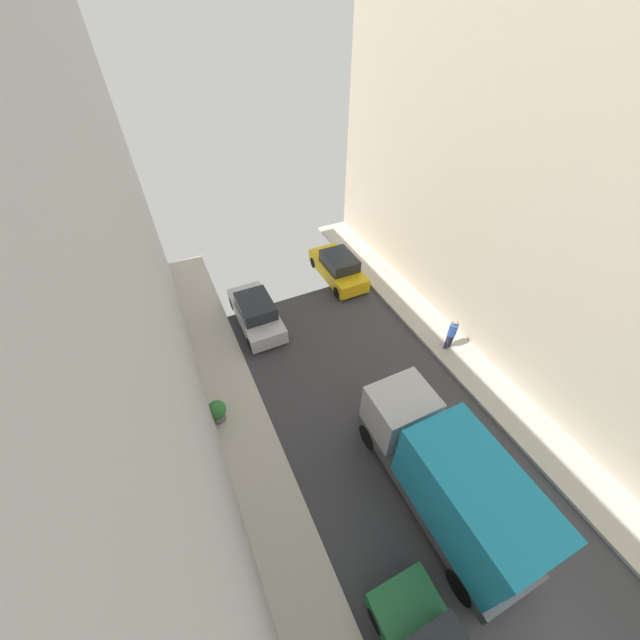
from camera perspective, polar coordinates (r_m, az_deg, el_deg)
parked_car_left_3 at (r=18.23m, az=-9.95°, el=1.12°), size 1.78×4.20×1.57m
parked_car_right_2 at (r=20.93m, az=2.86°, el=8.14°), size 1.78×4.20×1.57m
delivery_truck at (r=12.62m, az=19.48°, el=-22.27°), size 2.26×6.60×3.38m
pedestrian at (r=17.50m, az=19.89°, el=-1.93°), size 0.40×0.36×1.72m
potted_plant_5 at (r=14.91m, az=-15.77°, el=-13.50°), size 0.72×0.72×1.01m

